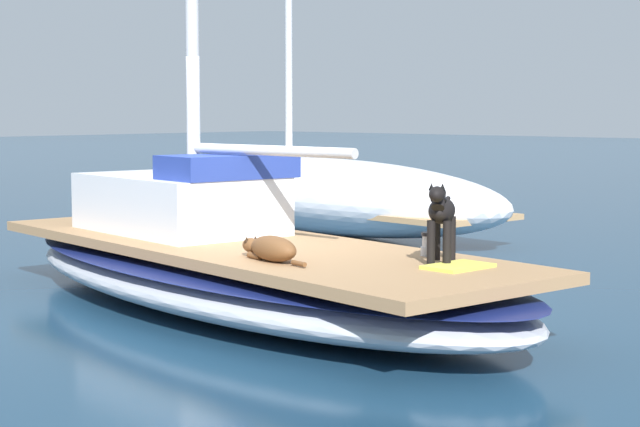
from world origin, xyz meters
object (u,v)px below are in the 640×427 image
dog_brown (271,249)px  deck_winch (430,245)px  dog_black (441,214)px  moored_boat_starboard_side (320,194)px  sailboat_main (245,275)px  deck_towel (458,266)px

dog_brown → deck_winch: dog_brown is taller
dog_brown → dog_black: 1.48m
moored_boat_starboard_side → sailboat_main: bearing=-144.3°
dog_black → deck_towel: (-0.10, -0.25, -0.41)m
dog_black → sailboat_main: bearing=93.0°
dog_black → dog_brown: bearing=125.6°
dog_black → deck_towel: size_ratio=1.54×
dog_brown → deck_winch: (1.17, -0.81, -0.01)m
moored_boat_starboard_side → dog_black: bearing=-130.2°
deck_winch → deck_towel: 0.75m
dog_black → deck_winch: (0.33, 0.36, -0.32)m
dog_black → deck_winch: 0.59m
sailboat_main → dog_brown: (-0.72, -1.09, 0.43)m
deck_towel → moored_boat_starboard_side: 8.13m
sailboat_main → dog_brown: bearing=-123.5°
sailboat_main → deck_towel: size_ratio=13.43×
deck_towel → dog_brown: bearing=117.6°
deck_towel → deck_winch: bearing=54.8°
dog_brown → dog_black: bearing=-54.4°
dog_brown → sailboat_main: bearing=56.5°
dog_brown → deck_winch: bearing=-34.7°
dog_brown → moored_boat_starboard_side: (5.93, 4.84, -0.15)m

